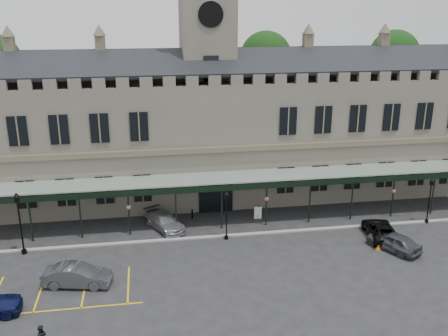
{
  "coord_description": "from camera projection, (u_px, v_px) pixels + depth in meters",
  "views": [
    {
      "loc": [
        -6.24,
        -32.59,
        18.93
      ],
      "look_at": [
        0.0,
        6.0,
        6.0
      ],
      "focal_mm": 40.0,
      "sensor_mm": 36.0,
      "label": 1
    }
  ],
  "objects": [
    {
      "name": "lamp_post_mid",
      "position": [
        226.0,
        211.0,
        41.33
      ],
      "size": [
        0.41,
        0.41,
        4.32
      ],
      "color": "black",
      "rests_on": "ground"
    },
    {
      "name": "sign_board",
      "position": [
        258.0,
        213.0,
        45.94
      ],
      "size": [
        0.69,
        0.12,
        1.18
      ],
      "rotation": [
        0.0,
        0.0,
        -0.1
      ],
      "color": "black",
      "rests_on": "ground"
    },
    {
      "name": "parking_markings",
      "position": [
        39.0,
        296.0,
        33.91
      ],
      "size": [
        16.0,
        6.0,
        0.01
      ],
      "primitive_type": null,
      "color": "gold",
      "rests_on": "ground"
    },
    {
      "name": "car_taxi",
      "position": [
        165.0,
        221.0,
        43.85
      ],
      "size": [
        3.93,
        5.18,
        1.4
      ],
      "primitive_type": "imported",
      "rotation": [
        0.0,
        0.0,
        0.47
      ],
      "color": "gray",
      "rests_on": "ground"
    },
    {
      "name": "tree_behind_right",
      "position": [
        394.0,
        56.0,
        60.48
      ],
      "size": [
        6.0,
        6.0,
        16.0
      ],
      "color": "#332314",
      "rests_on": "ground"
    },
    {
      "name": "ground",
      "position": [
        237.0,
        268.0,
        37.44
      ],
      "size": [
        140.0,
        140.0,
        0.0
      ],
      "primitive_type": "plane",
      "color": "black"
    },
    {
      "name": "bollard_left",
      "position": [
        192.0,
        214.0,
        45.92
      ],
      "size": [
        0.16,
        0.16,
        0.93
      ],
      "primitive_type": "cylinder",
      "color": "black",
      "rests_on": "ground"
    },
    {
      "name": "clock_tower",
      "position": [
        208.0,
        66.0,
        48.31
      ],
      "size": [
        5.6,
        5.6,
        24.8
      ],
      "color": "#5B564C",
      "rests_on": "ground"
    },
    {
      "name": "kerb",
      "position": [
        225.0,
        236.0,
        42.57
      ],
      "size": [
        60.0,
        0.4,
        0.12
      ],
      "primitive_type": "cube",
      "color": "gray",
      "rests_on": "ground"
    },
    {
      "name": "lamp_post_left",
      "position": [
        19.0,
        218.0,
        38.71
      ],
      "size": [
        0.49,
        0.49,
        5.2
      ],
      "color": "black",
      "rests_on": "ground"
    },
    {
      "name": "car_left_b",
      "position": [
        77.0,
        276.0,
        34.95
      ],
      "size": [
        4.98,
        2.49,
        1.57
      ],
      "primitive_type": "imported",
      "rotation": [
        0.0,
        0.0,
        1.39
      ],
      "color": "#3B3D43",
      "rests_on": "ground"
    },
    {
      "name": "tree_behind_mid",
      "position": [
        266.0,
        59.0,
        58.05
      ],
      "size": [
        6.0,
        6.0,
        16.0
      ],
      "color": "#332314",
      "rests_on": "ground"
    },
    {
      "name": "car_right_a",
      "position": [
        394.0,
        241.0,
        40.03
      ],
      "size": [
        3.76,
        4.71,
        1.5
      ],
      "primitive_type": "imported",
      "rotation": [
        0.0,
        0.0,
        3.67
      ],
      "color": "#3B3D43",
      "rests_on": "ground"
    },
    {
      "name": "canopy",
      "position": [
        221.0,
        202.0,
        43.68
      ],
      "size": [
        50.0,
        4.1,
        4.3
      ],
      "color": "#8C9E93",
      "rests_on": "ground"
    },
    {
      "name": "lamp_post_right",
      "position": [
        430.0,
        197.0,
        44.48
      ],
      "size": [
        0.41,
        0.41,
        4.28
      ],
      "color": "black",
      "rests_on": "ground"
    },
    {
      "name": "traffic_cone",
      "position": [
        378.0,
        246.0,
        40.23
      ],
      "size": [
        0.42,
        0.42,
        0.67
      ],
      "rotation": [
        0.0,
        0.0,
        -0.04
      ],
      "color": "#E06207",
      "rests_on": "ground"
    },
    {
      "name": "bollard_right",
      "position": [
        259.0,
        210.0,
        47.1
      ],
      "size": [
        0.14,
        0.14,
        0.81
      ],
      "primitive_type": "cylinder",
      "color": "black",
      "rests_on": "ground"
    },
    {
      "name": "car_van",
      "position": [
        381.0,
        230.0,
        42.22
      ],
      "size": [
        3.01,
        5.25,
        1.38
      ],
      "primitive_type": "imported",
      "rotation": [
        0.0,
        0.0,
        2.99
      ],
      "color": "black",
      "rests_on": "ground"
    },
    {
      "name": "station_building",
      "position": [
        208.0,
        133.0,
        50.31
      ],
      "size": [
        60.0,
        10.36,
        17.3
      ],
      "color": "#5B564C",
      "rests_on": "ground"
    }
  ]
}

